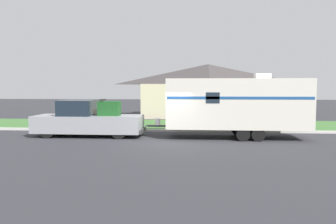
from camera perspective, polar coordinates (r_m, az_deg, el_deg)
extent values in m
plane|color=#2D2D33|center=(16.78, -0.39, -5.15)|extent=(120.00, 120.00, 0.00)
cube|color=beige|center=(20.47, 0.48, -3.24)|extent=(80.00, 0.30, 0.14)
cube|color=#3D6B33|center=(24.09, 1.08, -2.24)|extent=(80.00, 7.00, 0.03)
cube|color=beige|center=(31.53, 6.93, 2.03)|extent=(11.95, 6.39, 3.07)
pyramid|color=#3D3838|center=(31.53, 6.97, 6.55)|extent=(12.91, 6.90, 1.90)
cube|color=#4C3828|center=(28.39, 7.20, 0.81)|extent=(1.00, 0.06, 2.10)
cylinder|color=black|center=(19.02, -20.28, -2.99)|extent=(0.86, 0.28, 0.86)
cylinder|color=black|center=(20.56, -18.31, -2.41)|extent=(0.86, 0.28, 0.86)
cylinder|color=black|center=(17.73, -8.53, -3.28)|extent=(0.86, 0.28, 0.86)
cylinder|color=black|center=(19.38, -7.41, -2.62)|extent=(0.86, 0.28, 0.86)
cube|color=gray|center=(19.45, -17.16, -1.93)|extent=(3.49, 2.06, 0.95)
cube|color=#19232D|center=(19.16, -15.47, 0.73)|extent=(1.82, 1.89, 0.86)
cube|color=gray|center=(18.56, -8.49, -2.07)|extent=(2.52, 2.06, 0.95)
cube|color=#333333|center=(18.36, -4.45, -3.22)|extent=(0.12, 1.85, 0.20)
cube|color=#194C1E|center=(18.62, -10.18, 0.63)|extent=(1.15, 0.86, 0.80)
cube|color=black|center=(18.69, -11.29, 2.10)|extent=(0.10, 0.95, 0.08)
cylinder|color=black|center=(17.26, 12.94, -3.82)|extent=(0.70, 0.22, 0.70)
cylinder|color=black|center=(19.39, 11.98, -2.92)|extent=(0.70, 0.22, 0.70)
cylinder|color=black|center=(17.39, 15.45, -3.81)|extent=(0.70, 0.22, 0.70)
cylinder|color=black|center=(19.51, 14.23, -2.92)|extent=(0.70, 0.22, 0.70)
cube|color=beige|center=(18.16, 11.83, 1.49)|extent=(7.53, 2.45, 2.65)
cube|color=navy|center=(16.92, 12.39, 2.41)|extent=(7.38, 0.01, 0.14)
cube|color=#383838|center=(18.22, -1.99, -2.44)|extent=(1.20, 0.12, 0.10)
cylinder|color=silver|center=(18.19, -1.80, -1.72)|extent=(0.28, 0.28, 0.36)
cube|color=silver|center=(18.37, 16.12, 6.01)|extent=(0.80, 0.68, 0.28)
cube|color=#19232D|center=(16.79, 7.80, 2.45)|extent=(0.70, 0.01, 0.56)
cylinder|color=brown|center=(22.30, 21.22, -1.74)|extent=(0.09, 0.09, 1.05)
cube|color=silver|center=(22.25, 21.26, -0.11)|extent=(0.48, 0.20, 0.22)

